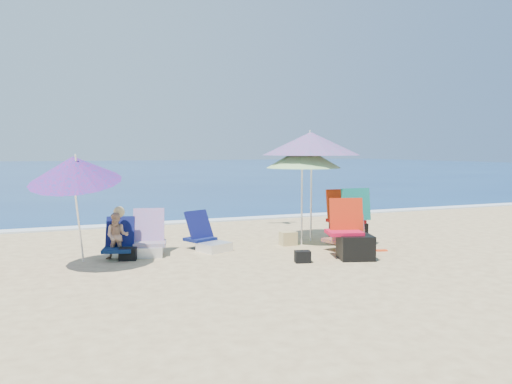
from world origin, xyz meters
name	(u,v)px	position (x,y,z in m)	size (l,w,h in m)	color
ground	(295,261)	(0.00, 0.00, 0.00)	(120.00, 120.00, 0.00)	#D8BC84
sea	(91,170)	(0.00, 45.00, -0.05)	(120.00, 80.00, 0.12)	navy
foam	(208,221)	(0.00, 5.10, 0.02)	(120.00, 0.50, 0.04)	white
umbrella_turquoise	(311,144)	(1.10, 1.52, 2.00)	(2.24, 2.24, 2.27)	white
umbrella_striped	(304,157)	(0.83, 1.30, 1.73)	(1.76, 1.76, 1.98)	white
umbrella_blue	(74,169)	(-3.45, 0.70, 1.57)	(1.85, 1.88, 1.92)	white
furled_umbrella	(365,214)	(1.84, 0.67, 0.63)	(0.16, 0.14, 1.15)	#AB0C13
chair_navy	(208,240)	(-1.09, 1.46, 0.19)	(0.81, 0.97, 0.72)	#0D174E
chair_rainbow	(148,243)	(-2.22, 1.43, 0.21)	(0.76, 0.85, 0.80)	#DB6C4D
camp_chair_left	(353,241)	(1.01, -0.22, 0.31)	(0.81, 0.85, 1.03)	red
camp_chair_right	(348,224)	(1.62, 0.88, 0.41)	(0.73, 0.88, 1.14)	#9F100B
person_center	(344,226)	(1.20, 0.37, 0.47)	(0.70, 0.70, 0.98)	tan
person_left	(118,235)	(-2.75, 1.27, 0.41)	(0.65, 0.77, 0.90)	tan
bag_black_a	(128,254)	(-2.61, 1.11, 0.11)	(0.34, 0.28, 0.21)	black
bag_tan	(288,238)	(0.51, 1.30, 0.13)	(0.31, 0.22, 0.27)	tan
bag_black_b	(303,257)	(0.06, -0.18, 0.10)	(0.29, 0.24, 0.20)	black
orange_item	(382,250)	(1.86, 0.11, 0.01)	(0.22, 0.14, 0.03)	#FC481A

